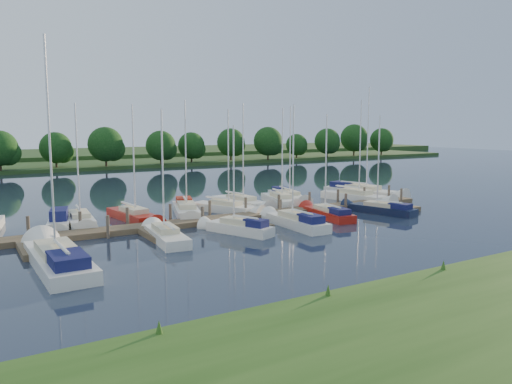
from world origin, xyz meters
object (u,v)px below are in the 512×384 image
motorboat (59,223)px  dock (240,219)px  sailboat_s_2 (238,229)px  sailboat_n_5 (226,209)px

motorboat → dock: bearing=173.1°
dock → sailboat_s_2: sailboat_s_2 is taller
sailboat_n_5 → sailboat_s_2: sailboat_n_5 is taller
motorboat → sailboat_n_5: bearing=-168.5°
motorboat → sailboat_s_2: (10.73, -8.76, -0.04)m
dock → motorboat: 13.92m
sailboat_n_5 → sailboat_s_2: (-3.42, -8.28, 0.06)m
sailboat_n_5 → motorboat: bearing=-26.0°
dock → motorboat: motorboat is taller
dock → sailboat_s_2: bearing=-120.6°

